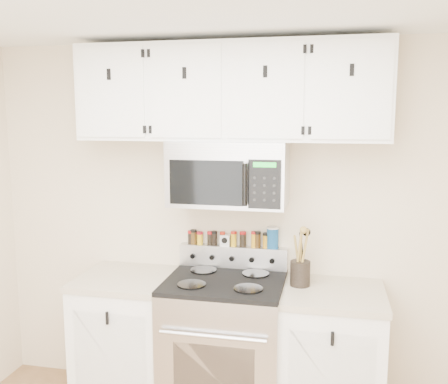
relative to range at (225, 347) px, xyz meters
name	(u,v)px	position (x,y,z in m)	size (l,w,h in m)	color
back_wall	(234,224)	(0.00, 0.32, 0.76)	(3.50, 0.01, 2.50)	beige
range	(225,347)	(0.00, 0.00, 0.00)	(0.76, 0.65, 1.10)	#B7B7BA
base_cabinet_left	(129,339)	(-0.69, 0.02, -0.03)	(0.64, 0.62, 0.92)	white
base_cabinet_right	(331,359)	(0.69, 0.02, -0.03)	(0.64, 0.62, 0.92)	white
microwave	(229,173)	(0.00, 0.13, 1.14)	(0.76, 0.44, 0.42)	#9E9EA3
upper_cabinets	(230,92)	(0.00, 0.15, 1.66)	(2.00, 0.35, 0.62)	white
utensil_crock	(300,271)	(0.48, 0.08, 0.53)	(0.13, 0.13, 0.38)	black
kitchen_timer	(225,240)	(-0.06, 0.28, 0.65)	(0.07, 0.06, 0.08)	white
salt_canister	(273,238)	(0.28, 0.28, 0.69)	(0.08, 0.08, 0.15)	navy
spice_jar_0	(191,237)	(-0.31, 0.28, 0.66)	(0.04, 0.04, 0.09)	black
spice_jar_1	(193,237)	(-0.29, 0.28, 0.66)	(0.05, 0.05, 0.10)	#473011
spice_jar_2	(200,238)	(-0.24, 0.28, 0.66)	(0.04, 0.04, 0.09)	gold
spice_jar_3	(210,238)	(-0.17, 0.28, 0.66)	(0.04, 0.04, 0.10)	black
spice_jar_4	(214,238)	(-0.14, 0.28, 0.66)	(0.04, 0.04, 0.10)	black
spice_jar_5	(222,239)	(-0.08, 0.28, 0.66)	(0.04, 0.04, 0.10)	#3B200E
spice_jar_6	(234,239)	(0.00, 0.28, 0.67)	(0.04, 0.04, 0.10)	gold
spice_jar_7	(243,239)	(0.07, 0.28, 0.67)	(0.05, 0.05, 0.11)	black
spice_jar_8	(254,239)	(0.15, 0.28, 0.67)	(0.04, 0.04, 0.11)	gold
spice_jar_9	(257,239)	(0.17, 0.28, 0.67)	(0.05, 0.05, 0.11)	#422B0F
spice_jar_10	(266,240)	(0.23, 0.28, 0.67)	(0.04, 0.04, 0.10)	#C18616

